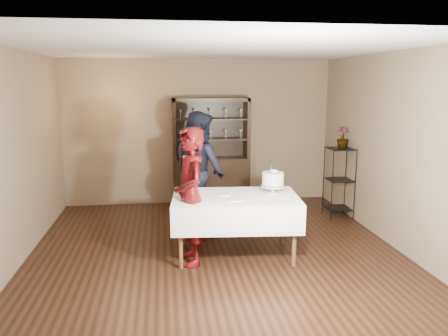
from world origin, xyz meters
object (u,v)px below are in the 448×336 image
at_px(woman, 190,197).
at_px(man, 200,171).
at_px(china_hutch, 211,170).
at_px(potted_plant, 343,138).
at_px(plant_etagere, 339,180).
at_px(cake_table, 235,210).
at_px(cake, 273,180).

relative_size(woman, man, 0.94).
distance_m(china_hutch, potted_plant, 2.45).
bearing_deg(potted_plant, woman, -148.27).
bearing_deg(potted_plant, plant_etagere, -134.10).
bearing_deg(cake_table, china_hutch, 91.02).
bearing_deg(china_hutch, man, -103.42).
height_order(china_hutch, woman, china_hutch).
bearing_deg(cake, potted_plant, 42.26).
height_order(plant_etagere, potted_plant, potted_plant).
xyz_separation_m(plant_etagere, man, (-2.40, -0.30, 0.28)).
xyz_separation_m(man, potted_plant, (2.45, 0.35, 0.44)).
xyz_separation_m(cake_table, woman, (-0.60, -0.15, 0.25)).
height_order(china_hutch, cake, china_hutch).
height_order(china_hutch, potted_plant, china_hutch).
height_order(woman, man, man).
xyz_separation_m(woman, potted_plant, (2.68, 1.66, 0.49)).
distance_m(woman, man, 1.33).
relative_size(cake_table, potted_plant, 4.85).
bearing_deg(man, potted_plant, -109.24).
height_order(china_hutch, man, china_hutch).
relative_size(china_hutch, cake_table, 1.16).
height_order(cake_table, potted_plant, potted_plant).
relative_size(plant_etagere, woman, 0.69).
distance_m(cake_table, cake, 0.64).
relative_size(china_hutch, woman, 1.15).
bearing_deg(cake_table, cake, 9.76).
height_order(woman, potted_plant, woman).
distance_m(china_hutch, plant_etagere, 2.33).
height_order(man, cake, man).
bearing_deg(woman, cake, 90.37).
xyz_separation_m(plant_etagere, cake, (-1.52, -1.37, 0.34)).
distance_m(man, cake, 1.39).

